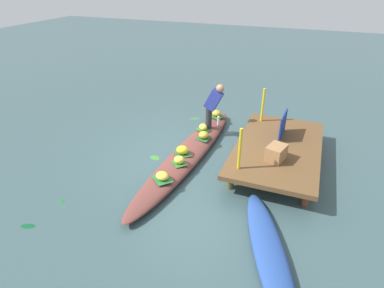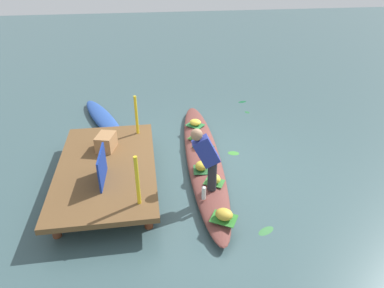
# 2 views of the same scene
# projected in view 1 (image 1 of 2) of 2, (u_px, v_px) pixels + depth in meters

# --- Properties ---
(canal_water) EXTENTS (40.00, 40.00, 0.00)m
(canal_water) POSITION_uv_depth(u_px,v_px,m) (188.00, 159.00, 7.46)
(canal_water) COLOR #3A5558
(canal_water) RESTS_ON ground
(dock_platform) EXTENTS (3.20, 1.80, 0.45)m
(dock_platform) POSITION_uv_depth(u_px,v_px,m) (278.00, 148.00, 7.10)
(dock_platform) COLOR brown
(dock_platform) RESTS_ON ground
(vendor_boat) EXTENTS (5.17, 0.98, 0.24)m
(vendor_boat) POSITION_uv_depth(u_px,v_px,m) (188.00, 154.00, 7.41)
(vendor_boat) COLOR brown
(vendor_boat) RESTS_ON ground
(moored_boat) EXTENTS (2.78, 1.47, 0.20)m
(moored_boat) POSITION_uv_depth(u_px,v_px,m) (269.00, 252.00, 4.88)
(moored_boat) COLOR #274997
(moored_boat) RESTS_ON ground
(leaf_mat_0) EXTENTS (0.49, 0.50, 0.01)m
(leaf_mat_0) POSITION_uv_depth(u_px,v_px,m) (162.00, 179.00, 6.32)
(leaf_mat_0) COLOR #28733A
(leaf_mat_0) RESTS_ON vendor_boat
(banana_bunch_0) EXTENTS (0.34, 0.36, 0.15)m
(banana_bunch_0) POSITION_uv_depth(u_px,v_px,m) (162.00, 176.00, 6.28)
(banana_bunch_0) COLOR yellow
(banana_bunch_0) RESTS_ON vendor_boat
(leaf_mat_1) EXTENTS (0.37, 0.34, 0.01)m
(leaf_mat_1) POSITION_uv_depth(u_px,v_px,m) (204.00, 138.00, 7.83)
(leaf_mat_1) COLOR #24592D
(leaf_mat_1) RESTS_ON vendor_boat
(banana_bunch_1) EXTENTS (0.33, 0.33, 0.18)m
(banana_bunch_1) POSITION_uv_depth(u_px,v_px,m) (204.00, 135.00, 7.79)
(banana_bunch_1) COLOR gold
(banana_bunch_1) RESTS_ON vendor_boat
(leaf_mat_2) EXTENTS (0.47, 0.50, 0.01)m
(leaf_mat_2) POSITION_uv_depth(u_px,v_px,m) (216.00, 116.00, 9.03)
(leaf_mat_2) COLOR #2E7B2B
(leaf_mat_2) RESTS_ON vendor_boat
(banana_bunch_2) EXTENTS (0.35, 0.36, 0.17)m
(banana_bunch_2) POSITION_uv_depth(u_px,v_px,m) (216.00, 113.00, 8.99)
(banana_bunch_2) COLOR gold
(banana_bunch_2) RESTS_ON vendor_boat
(leaf_mat_3) EXTENTS (0.39, 0.43, 0.01)m
(leaf_mat_3) POSITION_uv_depth(u_px,v_px,m) (203.00, 130.00, 8.24)
(leaf_mat_3) COLOR #347532
(leaf_mat_3) RESTS_ON vendor_boat
(banana_bunch_3) EXTENTS (0.32, 0.31, 0.16)m
(banana_bunch_3) POSITION_uv_depth(u_px,v_px,m) (203.00, 127.00, 8.21)
(banana_bunch_3) COLOR yellow
(banana_bunch_3) RESTS_ON vendor_boat
(leaf_mat_4) EXTENTS (0.50, 0.50, 0.01)m
(leaf_mat_4) POSITION_uv_depth(u_px,v_px,m) (182.00, 154.00, 7.18)
(leaf_mat_4) COLOR #326130
(leaf_mat_4) RESTS_ON vendor_boat
(banana_bunch_4) EXTENTS (0.26, 0.28, 0.19)m
(banana_bunch_4) POSITION_uv_depth(u_px,v_px,m) (182.00, 150.00, 7.14)
(banana_bunch_4) COLOR gold
(banana_bunch_4) RESTS_ON vendor_boat
(leaf_mat_5) EXTENTS (0.41, 0.41, 0.01)m
(leaf_mat_5) POSITION_uv_depth(u_px,v_px,m) (179.00, 163.00, 6.83)
(leaf_mat_5) COLOR #36712D
(leaf_mat_5) RESTS_ON vendor_boat
(banana_bunch_5) EXTENTS (0.21, 0.23, 0.16)m
(banana_bunch_5) POSITION_uv_depth(u_px,v_px,m) (179.00, 160.00, 6.79)
(banana_bunch_5) COLOR yellow
(banana_bunch_5) RESTS_ON vendor_boat
(vendor_person) EXTENTS (0.21, 0.51, 1.20)m
(vendor_person) POSITION_uv_depth(u_px,v_px,m) (213.00, 104.00, 8.00)
(vendor_person) COLOR #28282D
(vendor_person) RESTS_ON vendor_boat
(water_bottle) EXTENTS (0.07, 0.07, 0.24)m
(water_bottle) POSITION_uv_depth(u_px,v_px,m) (218.00, 121.00, 8.46)
(water_bottle) COLOR silver
(water_bottle) RESTS_ON vendor_boat
(market_banner) EXTENTS (0.73, 0.07, 0.56)m
(market_banner) POSITION_uv_depth(u_px,v_px,m) (283.00, 125.00, 7.35)
(market_banner) COLOR navy
(market_banner) RESTS_ON dock_platform
(railing_post_west) EXTENTS (0.06, 0.06, 0.86)m
(railing_post_west) POSITION_uv_depth(u_px,v_px,m) (263.00, 105.00, 8.04)
(railing_post_west) COLOR yellow
(railing_post_west) RESTS_ON dock_platform
(railing_post_east) EXTENTS (0.06, 0.06, 0.86)m
(railing_post_east) POSITION_uv_depth(u_px,v_px,m) (240.00, 149.00, 6.08)
(railing_post_east) COLOR yellow
(railing_post_east) RESTS_ON dock_platform
(produce_crate) EXTENTS (0.51, 0.43, 0.31)m
(produce_crate) POSITION_uv_depth(u_px,v_px,m) (276.00, 153.00, 6.50)
(produce_crate) COLOR #A07247
(produce_crate) RESTS_ON dock_platform
(drifting_plant_0) EXTENTS (0.24, 0.29, 0.01)m
(drifting_plant_0) POSITION_uv_depth(u_px,v_px,m) (155.00, 158.00, 7.50)
(drifting_plant_0) COLOR #3E8935
(drifting_plant_0) RESTS_ON ground
(drifting_plant_1) EXTENTS (0.27, 0.34, 0.01)m
(drifting_plant_1) POSITION_uv_depth(u_px,v_px,m) (195.00, 118.00, 9.46)
(drifting_plant_1) COLOR #397A3F
(drifting_plant_1) RESTS_ON ground
(drifting_plant_2) EXTENTS (0.19, 0.29, 0.01)m
(drifting_plant_2) POSITION_uv_depth(u_px,v_px,m) (28.00, 226.00, 5.50)
(drifting_plant_2) COLOR #10512B
(drifting_plant_2) RESTS_ON ground
(drifting_plant_3) EXTENTS (0.20, 0.17, 0.01)m
(drifting_plant_3) POSITION_uv_depth(u_px,v_px,m) (61.00, 201.00, 6.09)
(drifting_plant_3) COLOR #256335
(drifting_plant_3) RESTS_ON ground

